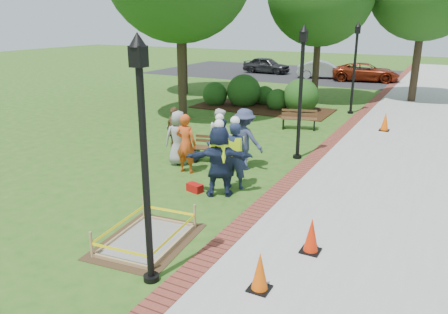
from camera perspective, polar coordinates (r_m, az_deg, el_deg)
The scene contains 31 objects.
ground at distance 10.96m, azimuth -5.27°, elevation -6.31°, with size 100.00×100.00×0.00m, color #285116.
sidewalk at distance 18.89m, azimuth 25.35°, elevation 2.41°, with size 6.00×60.00×0.02m, color #9E9E99.
brick_edging at distance 19.26m, azimuth 15.72°, elevation 3.76°, with size 0.50×60.00×0.03m, color maroon.
mulch_bed at distance 22.51m, azimuth 4.96°, elevation 6.34°, with size 7.00×3.00×0.05m, color #381E0F.
parking_lot at distance 36.06m, azimuth 19.01°, elevation 9.74°, with size 36.00×12.00×0.01m, color black.
wet_concrete_pad at distance 9.31m, azimuth -10.07°, elevation -9.53°, with size 1.92×2.46×0.55m.
bench_near at distance 14.00m, azimuth -0.94°, elevation 0.33°, with size 1.61×0.86×0.83m.
bench_far at distance 18.51m, azimuth 9.73°, elevation 4.38°, with size 1.54×0.88×0.79m.
cone_front at distance 7.65m, azimuth 4.71°, elevation -14.80°, with size 0.37×0.37×0.73m.
cone_back at distance 8.89m, azimuth 11.34°, elevation -10.09°, with size 0.38×0.38×0.75m.
cone_far at distance 19.07m, azimuth 20.29°, elevation 4.31°, with size 0.40×0.40×0.78m.
toolbox at distance 11.74m, azimuth -3.83°, elevation -4.02°, with size 0.44×0.24×0.22m, color #A30E0C.
lamp_near at distance 7.13m, azimuth -10.45°, elevation 1.34°, with size 0.28×0.28×4.26m.
lamp_mid at distance 14.16m, azimuth 10.04°, elevation 9.47°, with size 0.28×0.28×4.26m.
lamp_far at distance 21.87m, azimuth 16.73°, elevation 11.86°, with size 0.28×0.28×4.26m.
shrub_a at distance 23.47m, azimuth -1.20°, elevation 6.82°, with size 1.31×1.31×1.31m, color #1A4513.
shrub_b at distance 23.31m, azimuth 2.58°, elevation 6.73°, with size 1.77×1.77×1.77m, color #1A4513.
shrub_c at distance 22.41m, azimuth 6.96°, elevation 6.17°, with size 1.13×1.13×1.13m, color #1A4513.
shrub_d at distance 22.18m, azimuth 9.91°, elevation 5.91°, with size 1.75×1.75×1.75m, color #1A4513.
shrub_e at distance 23.75m, azimuth 5.29°, elevation 6.88°, with size 1.06×1.06×1.06m, color #1A4513.
casual_person_a at distance 13.74m, azimuth -5.94°, elevation 2.49°, with size 0.65×0.59×1.72m.
casual_person_b at distance 12.98m, azimuth -5.00°, elevation 1.76°, with size 0.59×0.39×1.78m.
casual_person_c at distance 14.15m, azimuth -0.55°, elevation 2.98°, with size 0.64×0.54×1.69m.
casual_person_d at distance 14.74m, azimuth -6.45°, elevation 3.36°, with size 0.62×0.55×1.64m.
casual_person_e at distance 13.24m, azimuth 2.66°, elevation 2.33°, with size 0.64×0.44×1.88m.
hivis_worker_a at distance 11.19m, azimuth -0.63°, elevation -0.23°, with size 0.72×0.63×2.04m.
hivis_worker_b at distance 11.68m, azimuth 1.42°, elevation 0.48°, with size 0.66×0.49×2.01m.
hivis_worker_c at distance 12.88m, azimuth -0.56°, elevation 1.75°, with size 0.63×0.54×1.82m.
parked_car_a at distance 37.29m, azimuth 5.53°, elevation 10.83°, with size 4.42×1.92×1.44m, color #232325.
parked_car_b at distance 34.83m, azimuth 12.76°, elevation 10.00°, with size 4.30×1.87×1.40m, color #B2B2B7.
parked_car_c at distance 34.01m, azimuth 17.92°, elevation 9.40°, with size 4.37×1.90×1.42m, color maroon.
Camera 1 is at (5.53, -8.35, 4.46)m, focal length 35.00 mm.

